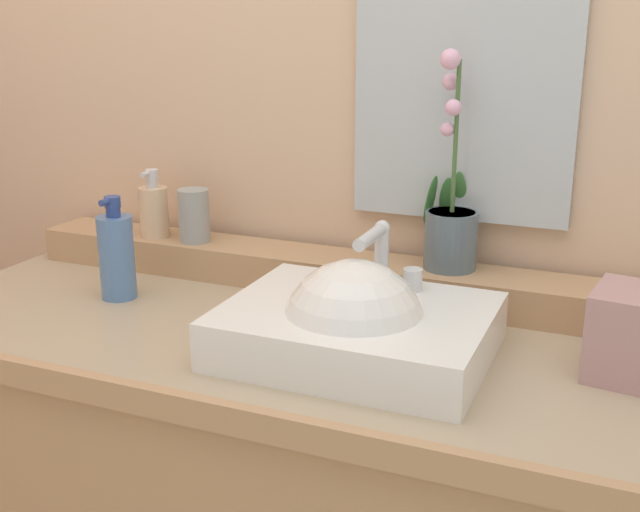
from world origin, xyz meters
TOP-DOWN VIEW (x-y plane):
  - wall_back at (0.00, 0.40)m, footprint 3.11×0.20m
  - back_ledge at (0.00, 0.21)m, footprint 1.33×0.13m
  - sink_basin at (0.13, -0.06)m, footprint 0.41×0.32m
  - potted_plant at (0.21, 0.23)m, footprint 0.11×0.11m
  - soap_dispenser at (-0.41, 0.20)m, footprint 0.06×0.06m
  - tumbler_cup at (-0.32, 0.20)m, footprint 0.06×0.06m
  - lotion_bottle at (-0.37, 0.01)m, footprint 0.07×0.07m
  - tissue_box at (0.54, 0.02)m, footprint 0.15×0.15m
  - mirror at (0.21, 0.28)m, footprint 0.40×0.02m

SIDE VIEW (x-z plane):
  - back_ledge at x=0.00m, z-range 0.86..0.93m
  - sink_basin at x=0.13m, z-range 0.78..1.04m
  - tissue_box at x=0.54m, z-range 0.86..1.00m
  - lotion_bottle at x=-0.37m, z-range 0.85..1.05m
  - tumbler_cup at x=-0.32m, z-range 0.93..1.04m
  - soap_dispenser at x=-0.41m, z-range 0.92..1.06m
  - potted_plant at x=0.21m, z-range 0.82..1.22m
  - mirror at x=0.21m, z-range 1.01..1.47m
  - wall_back at x=0.00m, z-range 0.00..2.63m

